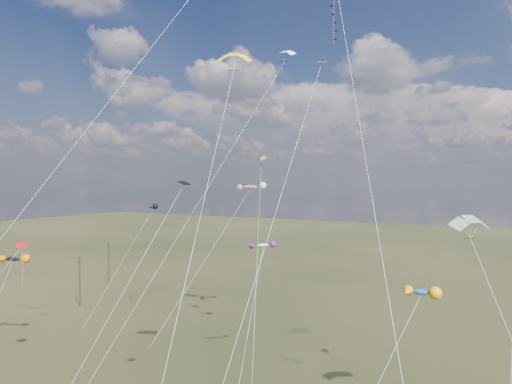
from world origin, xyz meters
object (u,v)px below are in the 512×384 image
at_px(utility_pole_far, 109,263).
at_px(diamond_black_high, 337,23).
at_px(parafoil_yellow, 233,56).
at_px(utility_pole_near, 80,281).
at_px(novelty_black_orange, 13,259).

distance_m(utility_pole_far, diamond_black_high, 67.57).
bearing_deg(parafoil_yellow, utility_pole_near, 153.49).
height_order(utility_pole_far, novelty_black_orange, novelty_black_orange).
bearing_deg(novelty_black_orange, utility_pole_near, 113.61).
xyz_separation_m(utility_pole_near, parafoil_yellow, (40.19, -20.04, 25.82)).
bearing_deg(parafoil_yellow, utility_pole_far, 144.76).
bearing_deg(diamond_black_high, parafoil_yellow, -131.70).
bearing_deg(diamond_black_high, utility_pole_far, 153.55).
bearing_deg(utility_pole_near, parafoil_yellow, -26.51).
xyz_separation_m(utility_pole_far, parafoil_yellow, (48.19, -34.04, 25.82)).
distance_m(utility_pole_far, parafoil_yellow, 64.40).
relative_size(utility_pole_near, novelty_black_orange, 0.71).
xyz_separation_m(utility_pole_far, novelty_black_orange, (15.11, -30.26, 6.57)).
relative_size(parafoil_yellow, novelty_black_orange, 2.73).
distance_m(diamond_black_high, parafoil_yellow, 10.07).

